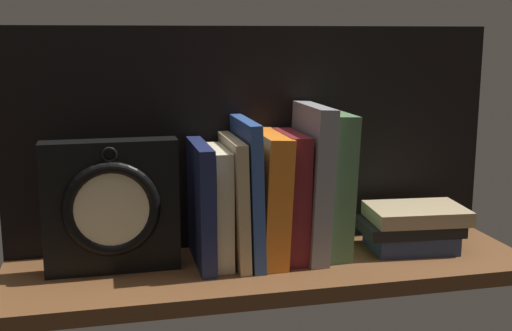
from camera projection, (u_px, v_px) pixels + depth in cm
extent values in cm
cube|color=brown|center=(272.00, 270.00, 107.48)|extent=(85.89, 24.55, 2.50)
cube|color=black|center=(256.00, 137.00, 114.63)|extent=(85.89, 1.20, 38.17)
cube|color=#192147|center=(201.00, 204.00, 105.54)|extent=(2.53, 15.73, 19.83)
cube|color=beige|center=(219.00, 206.00, 106.27)|extent=(2.74, 12.71, 18.95)
cube|color=tan|center=(234.00, 200.00, 106.71)|extent=(2.41, 15.99, 20.54)
cube|color=#2D4C8E|center=(247.00, 191.00, 106.91)|extent=(2.59, 16.36, 23.44)
cube|color=orange|center=(267.00, 197.00, 107.88)|extent=(4.97, 15.55, 21.19)
cube|color=maroon|center=(290.00, 195.00, 108.79)|extent=(3.76, 13.11, 21.05)
cube|color=gray|center=(311.00, 181.00, 109.16)|extent=(4.24, 15.04, 25.52)
cube|color=#476B44|center=(332.00, 184.00, 110.16)|extent=(4.80, 12.43, 24.22)
cube|color=black|center=(111.00, 206.00, 102.07)|extent=(20.86, 4.55, 20.86)
torus|color=black|center=(112.00, 209.00, 99.47)|extent=(14.85, 1.82, 14.85)
cylinder|color=beige|center=(112.00, 209.00, 99.47)|extent=(11.98, 0.60, 11.98)
cube|color=black|center=(121.00, 212.00, 99.39)|extent=(2.89, 0.30, 1.14)
cube|color=black|center=(115.00, 195.00, 98.67)|extent=(1.36, 0.30, 4.63)
torus|color=black|center=(109.00, 154.00, 98.20)|extent=(2.44, 0.44, 2.44)
cube|color=#232D4C|center=(410.00, 240.00, 114.22)|extent=(14.84, 11.93, 3.07)
cube|color=black|center=(408.00, 226.00, 113.76)|extent=(17.42, 12.18, 1.92)
cube|color=#9E8966|center=(416.00, 213.00, 113.71)|extent=(17.32, 12.91, 2.46)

